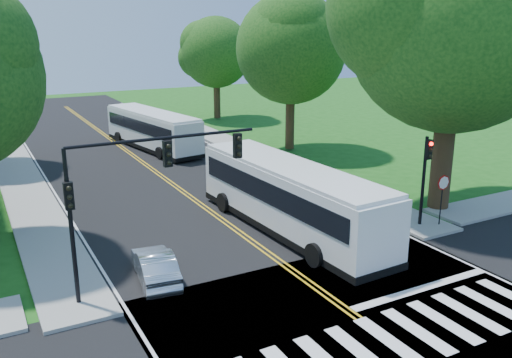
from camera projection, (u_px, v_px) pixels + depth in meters
ground at (379, 333)px, 17.57m from camera, size 140.00×140.00×0.00m
road at (180, 190)px, 32.78m from camera, size 14.00×96.00×0.01m
cross_road at (379, 333)px, 17.57m from camera, size 60.00×12.00×0.01m
center_line at (159, 174)px, 36.16m from camera, size 0.36×70.00×0.01m
edge_line_w at (52, 188)px, 33.04m from camera, size 0.12×70.00×0.01m
edge_line_e at (249, 162)px, 39.27m from camera, size 0.12×70.00×0.01m
crosswalk at (389, 340)px, 17.14m from camera, size 12.60×3.00×0.01m
stop_bar at (422, 288)px, 20.52m from camera, size 6.60×0.40×0.01m
sidewalk_nw at (20, 179)px, 34.88m from camera, size 2.60×40.00×0.15m
sidewalk_ne at (248, 151)px, 42.48m from camera, size 2.60×40.00×0.15m
tree_ne_big at (455, 25)px, 26.71m from camera, size 10.80×10.80×14.91m
tree_east_mid at (291, 49)px, 40.95m from camera, size 8.40×8.40×11.93m
tree_east_far at (216, 52)px, 55.21m from camera, size 7.20×7.20×10.34m
signal_nw at (137, 180)px, 19.11m from camera, size 7.15×0.46×5.66m
signal_ne at (425, 169)px, 25.95m from camera, size 0.30×0.46×4.40m
stop_sign at (443, 188)px, 26.18m from camera, size 0.76×0.08×2.53m
bus_lead at (290, 197)px, 25.78m from camera, size 3.55×12.86×3.30m
bus_follow at (152, 129)px, 43.13m from camera, size 4.40×11.86×3.00m
hatchback at (155, 266)px, 20.96m from camera, size 1.83×3.97×1.26m
suv at (305, 188)px, 30.47m from camera, size 2.96×5.53×1.48m
dark_sedan at (256, 166)px, 35.57m from camera, size 1.91×4.60×1.33m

